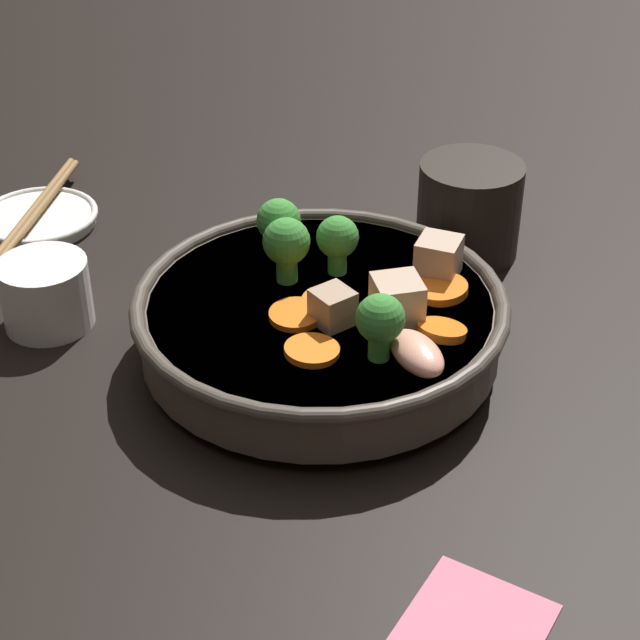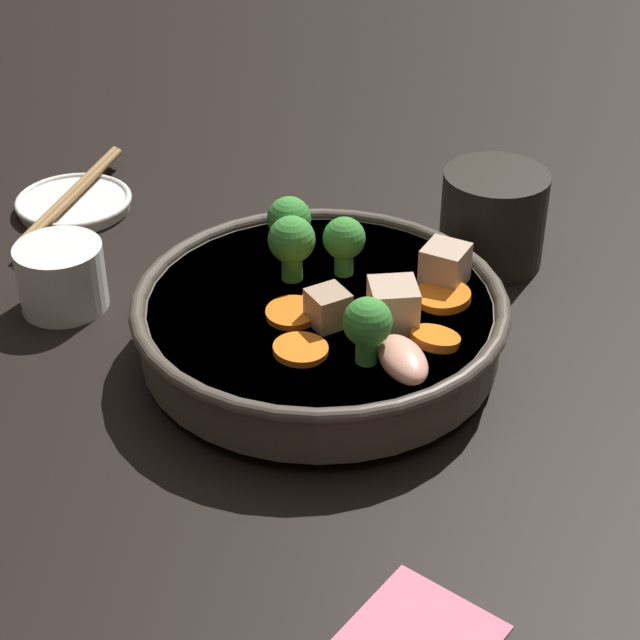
# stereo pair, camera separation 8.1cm
# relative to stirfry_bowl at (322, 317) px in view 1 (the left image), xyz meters

# --- Properties ---
(ground_plane) EXTENTS (3.00, 3.00, 0.00)m
(ground_plane) POSITION_rel_stirfry_bowl_xyz_m (-0.00, 0.00, -0.04)
(ground_plane) COLOR black
(stirfry_bowl) EXTENTS (0.28, 0.28, 0.10)m
(stirfry_bowl) POSITION_rel_stirfry_bowl_xyz_m (0.00, 0.00, 0.00)
(stirfry_bowl) COLOR #51473D
(stirfry_bowl) RESTS_ON ground_plane
(side_saucer) EXTENTS (0.11, 0.11, 0.01)m
(side_saucer) POSITION_rel_stirfry_bowl_xyz_m (-0.00, 0.34, -0.03)
(side_saucer) COLOR white
(side_saucer) RESTS_ON ground_plane
(tea_cup) EXTENTS (0.07, 0.07, 0.06)m
(tea_cup) POSITION_rel_stirfry_bowl_xyz_m (-0.10, 0.20, -0.01)
(tea_cup) COLOR white
(tea_cup) RESTS_ON ground_plane
(dark_mug) EXTENTS (0.11, 0.09, 0.09)m
(dark_mug) POSITION_rel_stirfry_bowl_xyz_m (0.21, -0.00, 0.01)
(dark_mug) COLOR black
(dark_mug) RESTS_ON ground_plane
(chopsticks_pair) EXTENTS (0.18, 0.12, 0.01)m
(chopsticks_pair) POSITION_rel_stirfry_bowl_xyz_m (-0.00, 0.34, -0.02)
(chopsticks_pair) COLOR olive
(chopsticks_pair) RESTS_ON side_saucer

